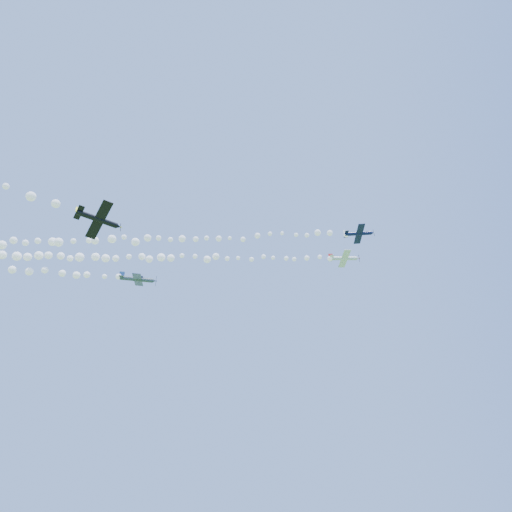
% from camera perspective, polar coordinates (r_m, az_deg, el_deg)
% --- Properties ---
extents(plane_white, '(6.89, 7.30, 2.02)m').
position_cam_1_polar(plane_white, '(94.45, 11.68, -0.30)').
color(plane_white, white).
extents(smoke_trail_white, '(79.15, 23.12, 2.92)m').
position_cam_1_polar(smoke_trail_white, '(94.56, -14.61, -0.15)').
color(smoke_trail_white, white).
extents(plane_navy, '(6.08, 6.44, 1.65)m').
position_cam_1_polar(plane_navy, '(86.03, 13.58, 2.92)').
color(plane_navy, '#0C1238').
extents(smoke_trail_navy, '(78.79, 17.66, 2.45)m').
position_cam_1_polar(smoke_trail_navy, '(87.68, -14.38, 2.16)').
color(smoke_trail_navy, white).
extents(plane_grey, '(7.56, 7.94, 2.39)m').
position_cam_1_polar(plane_grey, '(91.16, -15.48, -3.00)').
color(plane_grey, '#3D4959').
extents(plane_black, '(5.97, 5.86, 2.59)m').
position_cam_1_polar(plane_black, '(64.73, -20.22, 4.58)').
color(plane_black, black).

